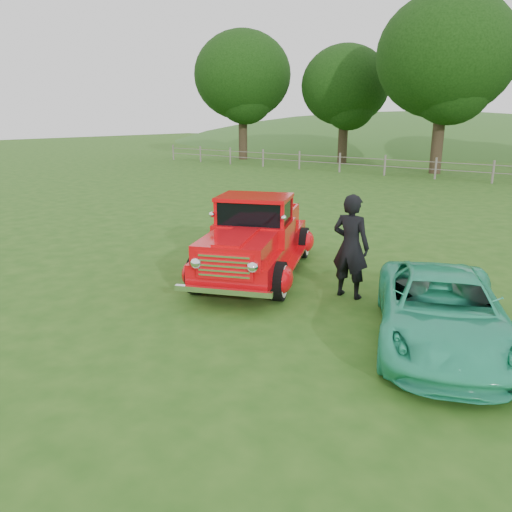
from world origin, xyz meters
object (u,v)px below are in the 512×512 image
Objects in this scene: tree_mid_west at (345,86)px; man at (351,246)px; tree_near_west at (446,56)px; teal_sedan at (442,310)px; tree_far_west at (243,76)px; red_pickup at (255,239)px.

man is (13.89, -26.00, -4.54)m from tree_mid_west.
teal_sedan is (8.00, -24.08, -6.24)m from tree_near_west.
man reaches higher than teal_sedan.
tree_far_west is 8.30m from tree_mid_west.
tree_near_west reaches higher than tree_far_west.
red_pickup is 2.60× the size of man.
tree_far_west is at bearing -49.73° from man.
tree_near_west is at bearing -3.58° from tree_far_west.
tree_far_west is at bearing -165.96° from tree_mid_west.
tree_near_west reaches higher than teal_sedan.
tree_far_west is 32.94m from man.
tree_near_west is 5.13× the size of man.
red_pickup is at bearing -66.02° from tree_mid_west.
tree_mid_west is 0.81× the size of tree_near_west.
red_pickup is at bearing -81.23° from tree_near_west.
tree_mid_west is 8.63m from tree_near_west.
tree_far_west is 1.89× the size of red_pickup.
red_pickup is 4.61m from teal_sedan.
tree_mid_west is 31.84m from teal_sedan.
tree_far_west is 2.46× the size of teal_sedan.
tree_mid_west is 29.83m from man.
man is (2.35, -0.07, 0.22)m from red_pickup.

